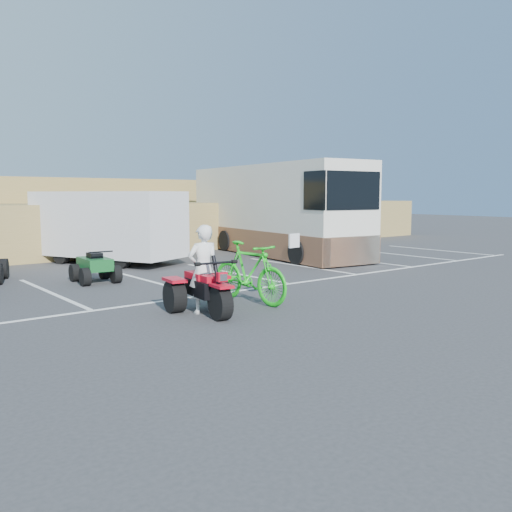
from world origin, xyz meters
TOP-DOWN VIEW (x-y plane):
  - ground at (0.00, 0.00)m, footprint 100.00×100.00m
  - parking_stripes at (0.87, 4.07)m, footprint 28.00×5.16m
  - grass_embankment at (0.00, 15.48)m, footprint 40.00×8.50m
  - red_trike_atv at (-1.04, 0.68)m, footprint 1.51×1.88m
  - rider at (-1.02, 0.82)m, footprint 0.70×0.51m
  - green_dirt_bike at (0.33, 1.09)m, footprint 0.86×2.28m
  - cargo_trailer at (0.75, 9.56)m, footprint 4.10×5.68m
  - rv_motorhome at (7.18, 8.34)m, footprint 3.72×9.82m
  - quad_atv_green at (-1.23, 5.87)m, footprint 1.11×1.44m

SIDE VIEW (x-z plane):
  - ground at x=0.00m, z-range 0.00..0.00m
  - red_trike_atv at x=-1.04m, z-range -0.56..0.56m
  - quad_atv_green at x=-1.23m, z-range -0.45..0.45m
  - parking_stripes at x=0.87m, z-range 0.00..0.01m
  - green_dirt_bike at x=0.33m, z-range 0.00..1.34m
  - rider at x=-1.02m, z-range 0.00..1.77m
  - cargo_trailer at x=0.75m, z-range 0.10..2.56m
  - grass_embankment at x=0.00m, z-range -0.13..2.97m
  - rv_motorhome at x=7.18m, z-range -0.23..3.22m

